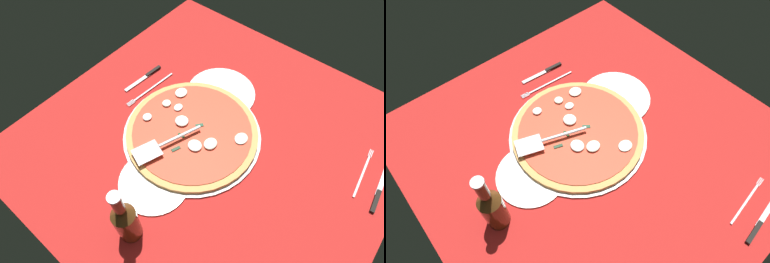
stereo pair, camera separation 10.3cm
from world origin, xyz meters
The scene contains 10 objects.
ground_plane centered at (0.00, 0.00, -0.40)cm, with size 112.07×112.07×0.80cm, color #A71D1A.
checker_pattern centered at (0.00, 0.00, 0.05)cm, with size 112.07×112.07×0.10cm.
pizza_pan centered at (-3.00, 5.88, 0.63)cm, with size 45.58×45.58×1.07cm, color silver.
dinner_plate_left centered at (-23.65, 3.76, 0.60)cm, with size 21.55×21.55×1.00cm, color white.
dinner_plate_right centered at (17.78, 9.15, 0.60)cm, with size 24.79×24.79×1.00cm, color white.
pizza centered at (-2.93, 5.96, 2.06)cm, with size 43.37×43.37×3.09cm.
pizza_server centered at (-13.64, 8.69, 4.58)cm, with size 22.89×11.54×1.00cm.
place_setting_near centered at (17.72, -47.03, 0.45)cm, with size 21.31×14.54×1.40cm.
place_setting_far centered at (4.78, 33.35, 0.45)cm, with size 22.15×14.74×1.40cm.
beer_bottle centered at (-38.56, -1.60, 9.65)cm, with size 6.29×6.29×24.57cm.
Camera 2 is at (-41.30, -38.62, 87.44)cm, focal length 29.48 mm.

